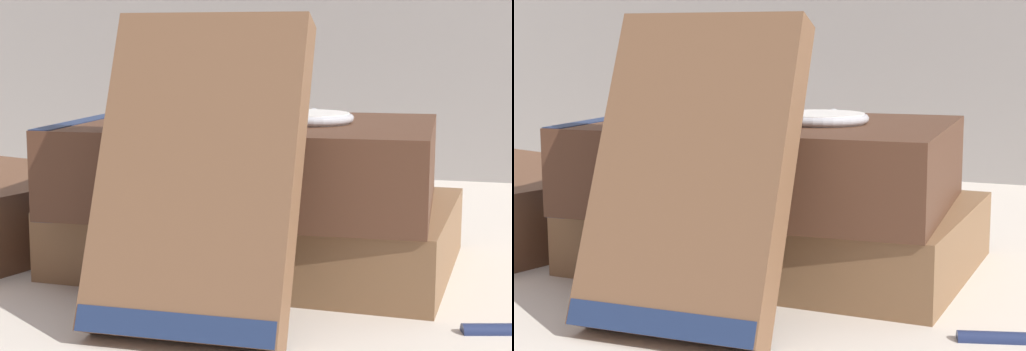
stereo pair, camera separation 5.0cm
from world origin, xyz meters
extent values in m
plane|color=beige|center=(0.00, 0.00, 0.00)|extent=(3.00, 3.00, 0.00)
cube|color=brown|center=(-0.02, 0.05, 0.02)|extent=(0.23, 0.17, 0.04)
cube|color=black|center=(-0.12, 0.06, 0.02)|extent=(0.02, 0.16, 0.04)
cube|color=#4C2D1E|center=(-0.02, 0.04, 0.06)|extent=(0.22, 0.17, 0.05)
cube|color=navy|center=(-0.12, 0.04, 0.06)|extent=(0.02, 0.15, 0.05)
cube|color=brown|center=(-0.01, -0.07, 0.08)|extent=(0.10, 0.08, 0.15)
cube|color=navy|center=(-0.01, -0.10, 0.01)|extent=(0.09, 0.02, 0.02)
cylinder|color=white|center=(0.01, 0.04, 0.09)|extent=(0.05, 0.05, 0.01)
torus|color=#B2B2B7|center=(0.01, 0.04, 0.09)|extent=(0.06, 0.06, 0.01)
sphere|color=#B2B2B7|center=(0.01, 0.07, 0.09)|extent=(0.01, 0.01, 0.01)
torus|color=#ADADB2|center=(-0.11, 0.19, 0.00)|extent=(0.04, 0.04, 0.00)
torus|color=#ADADB2|center=(-0.06, 0.19, 0.00)|extent=(0.04, 0.04, 0.00)
cylinder|color=#ADADB2|center=(-0.09, 0.19, 0.00)|extent=(0.02, 0.00, 0.00)
camera|label=1|loc=(0.12, -0.44, 0.14)|focal=60.00mm
camera|label=2|loc=(0.16, -0.43, 0.14)|focal=60.00mm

